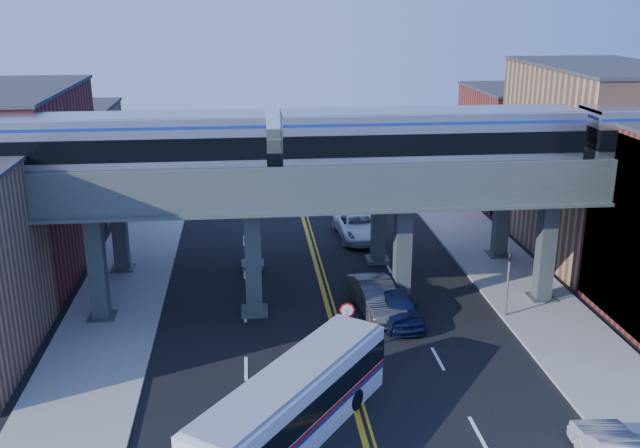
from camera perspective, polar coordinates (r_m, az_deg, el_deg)
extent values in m
plane|color=black|center=(32.01, 2.37, -12.83)|extent=(120.00, 120.00, 0.00)
cube|color=gray|center=(41.27, -15.83, -6.06)|extent=(5.00, 70.00, 0.16)
cube|color=gray|center=(43.53, 15.62, -4.77)|extent=(5.00, 70.00, 0.16)
cube|color=maroon|center=(46.81, -23.69, 2.94)|extent=(8.00, 14.00, 11.00)
cube|color=#9F7452|center=(59.32, -19.92, 4.77)|extent=(8.00, 10.00, 8.00)
cube|color=#9F7452|center=(49.89, 21.24, 4.67)|extent=(8.00, 14.00, 12.00)
cube|color=maroon|center=(61.76, 15.74, 6.12)|extent=(8.00, 10.00, 9.00)
cube|color=teal|center=(38.20, 23.69, -1.35)|extent=(0.10, 9.50, 9.50)
cube|color=#3C4542|center=(38.47, -17.40, -3.28)|extent=(0.85, 0.85, 6.00)
cube|color=#3C4542|center=(37.66, -5.38, -2.96)|extent=(0.85, 0.85, 6.00)
cube|color=#3C4542|center=(38.53, 6.61, -2.51)|extent=(0.85, 0.85, 6.00)
cube|color=#3C4542|center=(40.98, 17.60, -2.01)|extent=(0.85, 0.85, 6.00)
cube|color=#48524C|center=(36.75, 0.71, 2.66)|extent=(52.00, 3.60, 1.40)
cube|color=#3C4542|center=(44.97, -15.76, -0.09)|extent=(0.85, 0.85, 6.00)
cube|color=#3C4542|center=(44.28, -5.52, 0.24)|extent=(0.85, 0.85, 6.00)
cube|color=#3C4542|center=(45.02, 4.71, 0.56)|extent=(0.85, 0.85, 6.00)
cube|color=#3C4542|center=(47.13, 14.32, 0.85)|extent=(0.85, 0.85, 6.00)
cube|color=#48524C|center=(43.51, -0.37, 5.06)|extent=(52.00, 3.60, 1.40)
cube|color=black|center=(38.09, -23.42, 3.00)|extent=(2.20, 2.20, 0.25)
cube|color=black|center=(36.35, -8.63, 3.63)|extent=(2.20, 2.20, 0.25)
cube|color=#A2A5AB|center=(36.54, -16.43, 5.95)|extent=(15.20, 2.90, 3.20)
cube|color=black|center=(36.51, -16.45, 6.18)|extent=(15.22, 2.96, 1.10)
cube|color=black|center=(36.59, 1.25, 3.92)|extent=(2.20, 2.20, 0.25)
cube|color=black|center=(39.00, 15.62, 4.14)|extent=(2.20, 2.20, 0.25)
cube|color=#A2A5AB|center=(37.13, 8.78, 6.65)|extent=(15.20, 2.90, 3.20)
cube|color=black|center=(37.10, 8.80, 6.88)|extent=(15.22, 2.96, 1.10)
cube|color=black|center=(41.70, 23.69, 4.14)|extent=(2.20, 2.20, 0.25)
cylinder|color=slate|center=(34.11, 2.16, -8.58)|extent=(0.09, 0.09, 2.30)
cylinder|color=red|center=(33.64, 2.18, -6.90)|extent=(0.76, 0.04, 0.76)
cylinder|color=slate|center=(38.72, 14.74, -5.13)|extent=(0.12, 0.12, 3.20)
imported|color=black|center=(37.99, 14.98, -2.28)|extent=(0.15, 0.18, 0.90)
cube|color=white|center=(28.01, -2.16, -14.38)|extent=(8.33, 9.99, 2.78)
cube|color=black|center=(27.83, -2.17, -13.75)|extent=(8.40, 10.05, 0.94)
cube|color=#B21419|center=(28.16, -2.15, -14.84)|extent=(8.40, 10.05, 0.16)
cylinder|color=black|center=(30.69, 1.02, -13.30)|extent=(2.48, 2.18, 0.90)
imported|color=#0F1539|center=(37.66, 6.22, -6.57)|extent=(2.24, 4.96, 1.65)
imported|color=#2F2F32|center=(38.50, 4.52, -5.86)|extent=(2.52, 5.55, 1.76)
imported|color=white|center=(50.22, 3.05, -0.14)|extent=(3.17, 6.26, 1.70)
imported|color=#B2B2B7|center=(56.64, 3.03, 1.99)|extent=(2.71, 6.22, 1.78)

